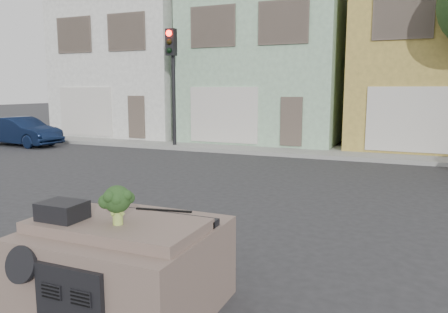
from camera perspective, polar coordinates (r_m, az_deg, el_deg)
The scene contains 11 objects.
ground_plane at distance 7.97m, azimuth 0.38°, elevation -9.91°, with size 120.00×120.00×0.00m, color #303033.
sidewalk at distance 17.88m, azimuth 13.50°, elevation 0.57°, with size 40.00×3.00×0.15m, color gray.
townhouse_white at distance 25.61m, azimuth -10.04°, elevation 11.39°, with size 7.20×8.20×7.55m, color silver.
townhouse_mint at distance 22.43m, azimuth 6.60°, elevation 11.85°, with size 7.20×8.20×7.55m, color #9BC39F.
townhouse_tan at distance 21.52m, azimuth 26.49°, elevation 11.14°, with size 7.20×8.20×7.55m, color #B89D47.
navy_sedan at distance 21.98m, azimuth -24.78°, elevation 1.30°, with size 1.38×3.95×1.30m, color #0D1A37.
traffic_signal at distance 18.96m, azimuth -6.73°, elevation 8.72°, with size 0.40×0.40×5.10m, color black.
car_dashboard at distance 5.31m, azimuth -12.59°, elevation -13.50°, with size 2.00×1.80×1.12m, color #735E53.
instrument_hump at distance 5.20m, azimuth -20.35°, elevation -6.64°, with size 0.48×0.38×0.20m, color black.
wiper_arm at distance 5.27m, azimuth -7.89°, elevation -6.95°, with size 0.70×0.03×0.02m, color black.
broccoli at distance 4.81m, azimuth -13.77°, elevation -6.13°, with size 0.36×0.36×0.44m, color #1E3817.
Camera 1 is at (2.91, -6.96, 2.55)m, focal length 35.00 mm.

